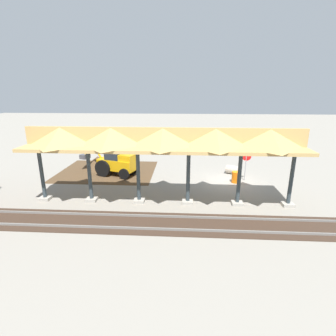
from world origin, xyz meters
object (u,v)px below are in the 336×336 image
Objects in this scene: backhoe at (115,161)px; traffic_barrel at (235,177)px; concrete_pipe at (233,170)px; stop_sign at (246,160)px.

traffic_barrel is at bearing 172.49° from backhoe.
backhoe is 10.18m from concrete_pipe.
traffic_barrel is (-9.88, 1.30, -0.82)m from backhoe.
concrete_pipe is 1.51× the size of traffic_barrel.
backhoe is at bearing -7.51° from traffic_barrel.
stop_sign is at bearing 111.16° from concrete_pipe.
backhoe reaches higher than traffic_barrel.
backhoe is 3.87× the size of concrete_pipe.
stop_sign is 1.65m from traffic_barrel.
backhoe is 5.85× the size of traffic_barrel.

